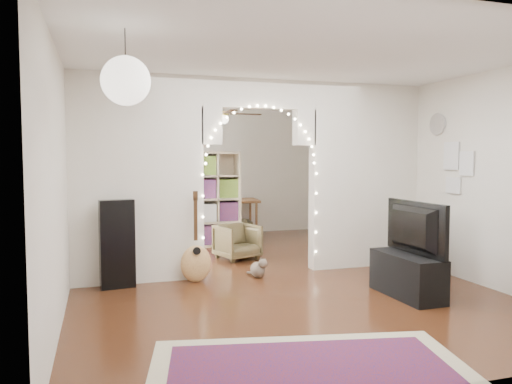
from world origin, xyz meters
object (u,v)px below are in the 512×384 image
object	(u,v)px
dining_chair_left	(239,231)
dining_chair_right	(238,242)
acoustic_guitar	(196,249)
media_console	(407,275)
dining_table	(229,203)
floor_speaker	(415,246)
bookcase	(193,199)

from	to	relation	value
dining_chair_left	dining_chair_right	world-z (taller)	dining_chair_right
acoustic_guitar	media_console	xyz separation A→B (m)	(2.24, -1.41, -0.19)
media_console	dining_table	bearing A→B (deg)	98.65
floor_speaker	media_console	bearing A→B (deg)	-132.15
floor_speaker	dining_chair_left	distance (m)	3.80
dining_chair_right	floor_speaker	bearing A→B (deg)	-61.26
acoustic_guitar	dining_chair_right	bearing A→B (deg)	57.73
bookcase	dining_chair_right	xyz separation A→B (m)	(0.47, -1.31, -0.59)
acoustic_guitar	dining_table	size ratio (longest dim) A/B	0.80
media_console	dining_chair_left	distance (m)	4.35
bookcase	dining_table	world-z (taller)	bookcase
acoustic_guitar	dining_table	distance (m)	3.88
acoustic_guitar	dining_table	xyz separation A→B (m)	(1.37, 3.63, 0.24)
acoustic_guitar	bookcase	distance (m)	2.65
dining_table	dining_chair_right	world-z (taller)	dining_table
bookcase	dining_chair_left	bearing A→B (deg)	12.28
floor_speaker	bookcase	size ratio (longest dim) A/B	0.50
floor_speaker	dining_chair_left	world-z (taller)	floor_speaker
media_console	dining_table	distance (m)	5.13
acoustic_guitar	dining_chair_right	size ratio (longest dim) A/B	1.65
dining_chair_left	floor_speaker	bearing A→B (deg)	-60.72
dining_table	acoustic_guitar	bearing A→B (deg)	-105.18
bookcase	dining_chair_left	size ratio (longest dim) A/B	3.71
bookcase	acoustic_guitar	bearing A→B (deg)	-104.03
dining_table	dining_chair_left	xyz separation A→B (m)	(0.01, -0.77, -0.47)
acoustic_guitar	dining_chair_left	xyz separation A→B (m)	(1.38, 2.86, -0.23)
acoustic_guitar	dining_chair_left	size ratio (longest dim) A/B	2.17
acoustic_guitar	bookcase	world-z (taller)	bookcase
floor_speaker	dining_table	distance (m)	4.51
media_console	dining_chair_right	distance (m)	2.99
bookcase	dining_chair_right	bearing A→B (deg)	-74.51
acoustic_guitar	dining_chair_left	distance (m)	3.18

